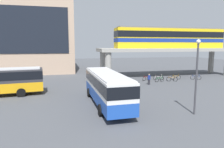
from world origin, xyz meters
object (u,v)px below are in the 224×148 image
Objects in this scene: bus_main at (106,85)px; bicycle_blue at (196,77)px; train at (170,38)px; bicycle_green at (159,80)px; bicycle_orange at (176,77)px; bicycle_silver at (158,78)px; bicycle_red at (146,78)px; station_building at (20,36)px; pedestrian_at_kerb at (1,81)px; bicycle_brown at (172,79)px; pedestrian_near_building at (149,80)px.

bicycle_blue is at bearing 31.38° from bus_main.
train is 10.03m from bicycle_green.
bicycle_green is at bearing 43.77° from bus_main.
bicycle_orange is 3.13m from bicycle_silver.
bicycle_green is (1.58, -1.64, 0.00)m from bicycle_red.
station_building reaches higher than bicycle_green.
pedestrian_at_kerb is at bearing -89.29° from station_building.
pedestrian_at_kerb reaches higher than bicycle_red.
bicycle_green is 24.27m from pedestrian_at_kerb.
bicycle_brown is at bearing -113.97° from train.
bicycle_green is (11.02, 10.56, -1.63)m from bus_main.
bicycle_green is (-4.69, -5.51, -6.94)m from train.
station_building reaches higher than bicycle_brown.
bicycle_orange is (14.75, 11.87, -1.63)m from bus_main.
train is 1.92× the size of bus_main.
bicycle_orange and bicycle_red have the same top height.
station_building is at bearing 146.85° from bicycle_orange.
bicycle_green is 3.23m from pedestrian_near_building.
bicycle_green is at bearing -130.44° from train.
train is at bearing 45.63° from bus_main.
bicycle_blue is at bearing -3.61° from pedestrian_at_kerb.
bicycle_silver is 1.07× the size of pedestrian_near_building.
bicycle_orange is at bearing -2.39° from pedestrian_at_kerb.
pedestrian_near_building reaches higher than bicycle_blue.
station_building is at bearing 144.22° from bicycle_silver.
bicycle_green is at bearing -110.63° from bicycle_silver.
bicycle_red is at bearing 73.26° from pedestrian_near_building.
bicycle_brown is 26.48m from pedestrian_at_kerb.
bicycle_blue is 7.13m from bicycle_green.
bicycle_blue is (6.48, -1.15, 0.00)m from bicycle_silver.
station_building is 34.39m from bicycle_orange.
pedestrian_at_kerb is (-22.56, 0.83, 0.40)m from bicycle_red.
pedestrian_near_building is at bearing -153.65° from bicycle_orange.
bicycle_red is at bearing 52.27° from bus_main.
train is at bearing 43.42° from bicycle_silver.
bicycle_orange is (28.08, -18.34, -7.58)m from station_building.
bus_main is at bearing -134.37° from train.
pedestrian_at_kerb is at bearing 178.11° from bicycle_silver.
pedestrian_at_kerb is (-27.87, 1.16, 0.40)m from bicycle_orange.
bicycle_silver is 4.79m from pedestrian_near_building.
pedestrian_near_building is at bearing -11.34° from pedestrian_at_kerb.
bicycle_red is at bearing -148.38° from train.
bicycle_blue is 0.93× the size of bicycle_green.
station_building is at bearing 135.30° from pedestrian_near_building.
bicycle_brown is (1.59, -1.72, 0.00)m from bicycle_silver.
bicycle_red is at bearing 133.86° from bicycle_green.
bicycle_blue is (3.38, -0.81, 0.00)m from bicycle_orange.
station_building is 32.31m from train.
bicycle_orange and bicycle_brown have the same top height.
bicycle_green is (-7.11, -0.50, 0.00)m from bicycle_blue.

